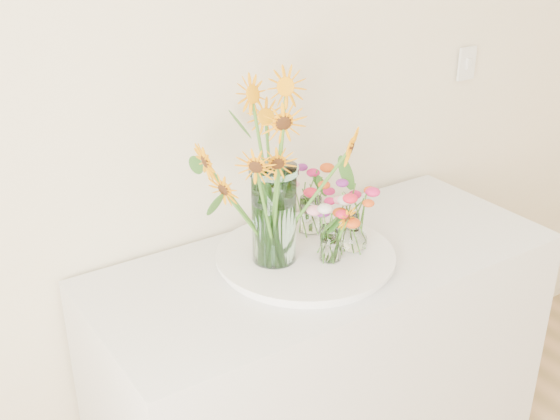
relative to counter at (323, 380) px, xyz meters
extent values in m
cube|color=white|center=(0.00, 0.00, 0.00)|extent=(1.40, 0.60, 0.90)
cylinder|color=white|center=(-0.07, 0.01, 0.46)|extent=(0.49, 0.49, 0.02)
cylinder|color=silver|center=(-0.16, 0.03, 0.62)|extent=(0.16, 0.16, 0.29)
cylinder|color=white|center=(-0.03, -0.06, 0.53)|extent=(0.06, 0.06, 0.10)
cylinder|color=white|center=(0.02, 0.12, 0.53)|extent=(0.07, 0.07, 0.11)
camera|label=1|loc=(-1.11, -1.42, 1.45)|focal=45.00mm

